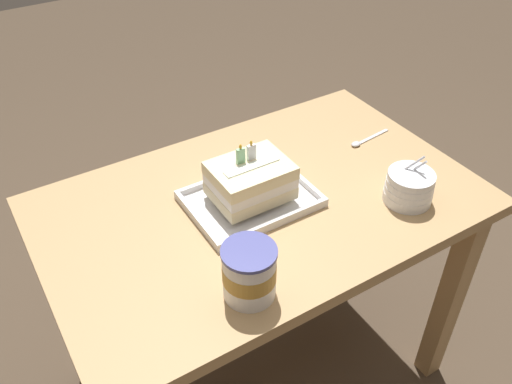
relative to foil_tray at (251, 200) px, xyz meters
name	(u,v)px	position (x,y,z in m)	size (l,w,h in m)	color
ground_plane	(260,370)	(0.03, -0.01, -0.77)	(8.00, 8.00, 0.00)	#4C3D2D
dining_table	(261,234)	(0.03, -0.01, -0.13)	(1.12, 0.71, 0.77)	tan
foil_tray	(251,200)	(0.00, 0.00, 0.00)	(0.32, 0.24, 0.02)	silver
birthday_cake	(250,180)	(0.00, 0.00, 0.06)	(0.19, 0.15, 0.15)	beige
bowl_stack	(409,187)	(0.35, -0.20, 0.03)	(0.12, 0.12, 0.13)	white
ice_cream_tub	(249,272)	(-0.16, -0.26, 0.06)	(0.12, 0.12, 0.13)	white
serving_spoon_near_tray	(362,142)	(0.42, 0.06, 0.00)	(0.15, 0.03, 0.01)	silver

